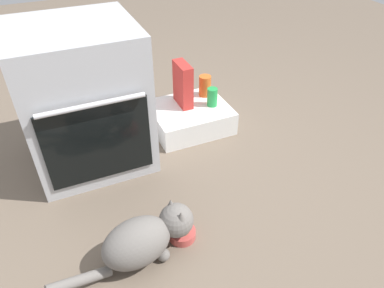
{
  "coord_description": "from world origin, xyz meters",
  "views": [
    {
      "loc": [
        -0.22,
        -1.34,
        1.34
      ],
      "look_at": [
        0.36,
        -0.03,
        0.25
      ],
      "focal_mm": 33.06,
      "sensor_mm": 36.0,
      "label": 1
    }
  ],
  "objects": [
    {
      "name": "ground",
      "position": [
        0.0,
        0.0,
        0.0
      ],
      "size": [
        8.0,
        8.0,
        0.0
      ],
      "primitive_type": "plane",
      "color": "#6B5B4C"
    },
    {
      "name": "oven",
      "position": [
        -0.08,
        0.4,
        0.39
      ],
      "size": [
        0.61,
        0.64,
        0.78
      ],
      "color": "#B7BABF",
      "rests_on": "ground"
    },
    {
      "name": "pantry_cabinet",
      "position": [
        0.55,
        0.46,
        0.08
      ],
      "size": [
        0.49,
        0.41,
        0.15
      ],
      "primitive_type": "cube",
      "color": "white",
      "rests_on": "ground"
    },
    {
      "name": "food_bowl",
      "position": [
        0.16,
        -0.37,
        0.03
      ],
      "size": [
        0.13,
        0.13,
        0.07
      ],
      "color": "#C64C47",
      "rests_on": "ground"
    },
    {
      "name": "cat",
      "position": [
        -0.02,
        -0.4,
        0.12
      ],
      "size": [
        0.65,
        0.26,
        0.23
      ],
      "rotation": [
        0.0,
        0.0,
        0.17
      ],
      "color": "slate",
      "rests_on": "ground"
    },
    {
      "name": "sauce_jar",
      "position": [
        0.71,
        0.56,
        0.22
      ],
      "size": [
        0.08,
        0.08,
        0.14
      ],
      "primitive_type": "cylinder",
      "color": "#D16023",
      "rests_on": "pantry_cabinet"
    },
    {
      "name": "soda_can",
      "position": [
        0.7,
        0.42,
        0.21
      ],
      "size": [
        0.07,
        0.07,
        0.12
      ],
      "primitive_type": "cylinder",
      "color": "green",
      "rests_on": "pantry_cabinet"
    },
    {
      "name": "cereal_box",
      "position": [
        0.53,
        0.51,
        0.29
      ],
      "size": [
        0.07,
        0.18,
        0.28
      ],
      "primitive_type": "cube",
      "color": "#B72D28",
      "rests_on": "pantry_cabinet"
    }
  ]
}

